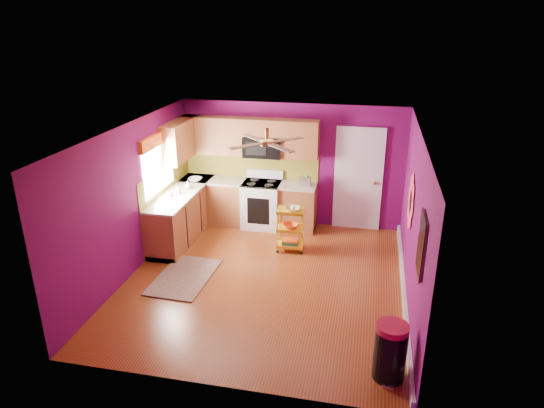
# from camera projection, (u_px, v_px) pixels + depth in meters

# --- Properties ---
(ground) EXTENTS (5.00, 5.00, 0.00)m
(ground) POSITION_uv_depth(u_px,v_px,m) (265.00, 280.00, 8.00)
(ground) COLOR #652A0F
(ground) RESTS_ON ground
(room_envelope) EXTENTS (4.54, 5.04, 2.52)m
(room_envelope) POSITION_uv_depth(u_px,v_px,m) (266.00, 187.00, 7.40)
(room_envelope) COLOR #630B52
(room_envelope) RESTS_ON ground
(lower_cabinets) EXTENTS (2.81, 2.31, 0.94)m
(lower_cabinets) POSITION_uv_depth(u_px,v_px,m) (220.00, 209.00, 9.76)
(lower_cabinets) COLOR brown
(lower_cabinets) RESTS_ON ground
(electric_range) EXTENTS (0.76, 0.66, 1.13)m
(electric_range) POSITION_uv_depth(u_px,v_px,m) (262.00, 204.00, 9.91)
(electric_range) COLOR white
(electric_range) RESTS_ON ground
(upper_cabinetry) EXTENTS (2.80, 2.30, 1.26)m
(upper_cabinetry) POSITION_uv_depth(u_px,v_px,m) (227.00, 139.00, 9.56)
(upper_cabinetry) COLOR brown
(upper_cabinetry) RESTS_ON ground
(left_window) EXTENTS (0.08, 1.35, 1.08)m
(left_window) POSITION_uv_depth(u_px,v_px,m) (158.00, 154.00, 8.75)
(left_window) COLOR white
(left_window) RESTS_ON ground
(panel_door) EXTENTS (0.95, 0.11, 2.15)m
(panel_door) POSITION_uv_depth(u_px,v_px,m) (358.00, 180.00, 9.62)
(panel_door) COLOR white
(panel_door) RESTS_ON ground
(right_wall_art) EXTENTS (0.04, 2.74, 1.04)m
(right_wall_art) POSITION_uv_depth(u_px,v_px,m) (415.00, 219.00, 6.74)
(right_wall_art) COLOR black
(right_wall_art) RESTS_ON ground
(ceiling_fan) EXTENTS (1.01, 1.01, 0.26)m
(ceiling_fan) POSITION_uv_depth(u_px,v_px,m) (267.00, 142.00, 7.35)
(ceiling_fan) COLOR #BF8C3F
(ceiling_fan) RESTS_ON ground
(shag_rug) EXTENTS (0.90, 1.42, 0.02)m
(shag_rug) POSITION_uv_depth(u_px,v_px,m) (184.00, 277.00, 8.09)
(shag_rug) COLOR black
(shag_rug) RESTS_ON ground
(rolling_cart) EXTENTS (0.51, 0.39, 0.89)m
(rolling_cart) POSITION_uv_depth(u_px,v_px,m) (291.00, 228.00, 8.87)
(rolling_cart) COLOR yellow
(rolling_cart) RESTS_ON ground
(trash_can) EXTENTS (0.43, 0.45, 0.74)m
(trash_can) POSITION_uv_depth(u_px,v_px,m) (390.00, 351.00, 5.74)
(trash_can) COLOR black
(trash_can) RESTS_ON ground
(teal_kettle) EXTENTS (0.18, 0.18, 0.21)m
(teal_kettle) POSITION_uv_depth(u_px,v_px,m) (306.00, 181.00, 9.58)
(teal_kettle) COLOR teal
(teal_kettle) RESTS_ON lower_cabinets
(toaster) EXTENTS (0.22, 0.15, 0.18)m
(toaster) POSITION_uv_depth(u_px,v_px,m) (305.00, 181.00, 9.54)
(toaster) COLOR beige
(toaster) RESTS_ON lower_cabinets
(soap_bottle_a) EXTENTS (0.08, 0.08, 0.17)m
(soap_bottle_a) POSITION_uv_depth(u_px,v_px,m) (178.00, 190.00, 9.10)
(soap_bottle_a) COLOR #EA3F72
(soap_bottle_a) RESTS_ON lower_cabinets
(soap_bottle_b) EXTENTS (0.12, 0.12, 0.16)m
(soap_bottle_b) POSITION_uv_depth(u_px,v_px,m) (188.00, 185.00, 9.38)
(soap_bottle_b) COLOR white
(soap_bottle_b) RESTS_ON lower_cabinets
(counter_dish) EXTENTS (0.27, 0.27, 0.07)m
(counter_dish) POSITION_uv_depth(u_px,v_px,m) (195.00, 180.00, 9.83)
(counter_dish) COLOR white
(counter_dish) RESTS_ON lower_cabinets
(counter_cup) EXTENTS (0.11, 0.11, 0.09)m
(counter_cup) POSITION_uv_depth(u_px,v_px,m) (170.00, 194.00, 9.00)
(counter_cup) COLOR white
(counter_cup) RESTS_ON lower_cabinets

